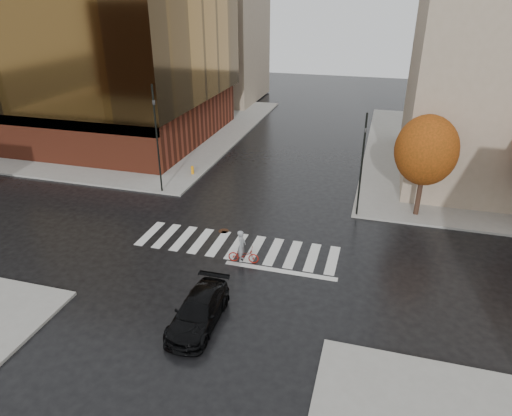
{
  "coord_description": "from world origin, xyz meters",
  "views": [
    {
      "loc": [
        7.3,
        -20.97,
        13.31
      ],
      "look_at": [
        0.83,
        1.68,
        2.0
      ],
      "focal_mm": 32.0,
      "sensor_mm": 36.0,
      "label": 1
    }
  ],
  "objects": [
    {
      "name": "ground",
      "position": [
        0.0,
        0.0,
        0.0
      ],
      "size": [
        120.0,
        120.0,
        0.0
      ],
      "primitive_type": "plane",
      "color": "black",
      "rests_on": "ground"
    },
    {
      "name": "sidewalk_nw",
      "position": [
        -21.0,
        21.0,
        0.07
      ],
      "size": [
        30.0,
        30.0,
        0.15
      ],
      "primitive_type": "cube",
      "color": "gray",
      "rests_on": "ground"
    },
    {
      "name": "crosswalk",
      "position": [
        0.0,
        0.5,
        0.01
      ],
      "size": [
        12.0,
        3.0,
        0.01
      ],
      "primitive_type": "cube",
      "color": "silver",
      "rests_on": "ground"
    },
    {
      "name": "office_glass",
      "position": [
        -22.0,
        17.99,
        8.28
      ],
      "size": [
        27.0,
        19.0,
        16.0
      ],
      "color": "maroon",
      "rests_on": "sidewalk_nw"
    },
    {
      "name": "building_nw_far",
      "position": [
        -16.0,
        37.0,
        10.15
      ],
      "size": [
        14.0,
        12.0,
        20.0
      ],
      "primitive_type": "cube",
      "color": "gray",
      "rests_on": "sidewalk_nw"
    },
    {
      "name": "tree_ne_a",
      "position": [
        10.0,
        7.4,
        4.46
      ],
      "size": [
        3.8,
        3.8,
        6.5
      ],
      "color": "#301D15",
      "rests_on": "sidewalk_ne"
    },
    {
      "name": "sedan",
      "position": [
        0.5,
        -6.31,
        0.64
      ],
      "size": [
        1.88,
        4.48,
        1.29
      ],
      "primitive_type": "imported",
      "rotation": [
        0.0,
        0.0,
        0.02
      ],
      "color": "black",
      "rests_on": "ground"
    },
    {
      "name": "cyclist",
      "position": [
        0.86,
        -1.0,
        0.65
      ],
      "size": [
        1.71,
        0.74,
        1.89
      ],
      "rotation": [
        0.0,
        0.0,
        1.67
      ],
      "color": "maroon",
      "rests_on": "ground"
    },
    {
      "name": "traffic_light_nw",
      "position": [
        -7.58,
        6.3,
        4.5
      ],
      "size": [
        0.21,
        0.18,
        7.59
      ],
      "rotation": [
        0.0,
        0.0,
        -1.42
      ],
      "color": "black",
      "rests_on": "sidewalk_nw"
    },
    {
      "name": "traffic_light_ne",
      "position": [
        6.3,
        6.3,
        3.87
      ],
      "size": [
        0.18,
        0.2,
        6.65
      ],
      "rotation": [
        0.0,
        0.0,
        3.49
      ],
      "color": "black",
      "rests_on": "sidewalk_ne"
    },
    {
      "name": "fire_hydrant",
      "position": [
        -6.76,
        10.0,
        0.52
      ],
      "size": [
        0.24,
        0.24,
        0.67
      ],
      "color": "orange",
      "rests_on": "sidewalk_nw"
    },
    {
      "name": "manhole",
      "position": [
        -1.31,
        2.0,
        0.01
      ],
      "size": [
        0.64,
        0.64,
        0.01
      ],
      "primitive_type": "cylinder",
      "rotation": [
        0.0,
        0.0,
        -0.0
      ],
      "color": "#412517",
      "rests_on": "ground"
    }
  ]
}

